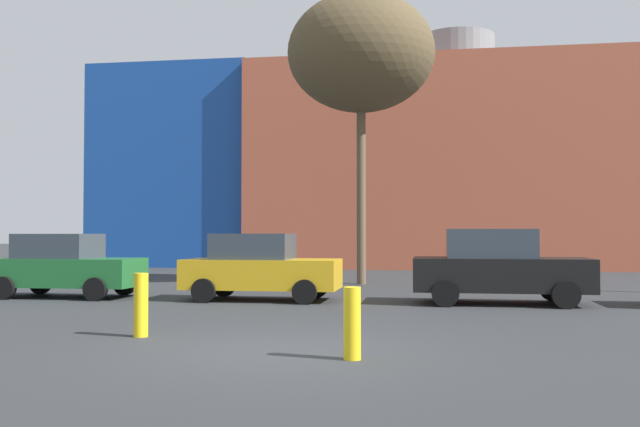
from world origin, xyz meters
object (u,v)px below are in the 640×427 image
(bollard_yellow_0, at_px, (352,323))
(parked_car_3, at_px, (498,267))
(parked_car_2, at_px, (260,267))
(bare_tree_0, at_px, (361,54))
(bollard_yellow_1, at_px, (141,305))
(parked_car_1, at_px, (64,266))

(bollard_yellow_0, bearing_deg, parked_car_3, 71.90)
(parked_car_2, bearing_deg, bollard_yellow_0, -67.77)
(parked_car_2, relative_size, parked_car_3, 0.94)
(parked_car_2, distance_m, bollard_yellow_0, 8.87)
(bollard_yellow_0, bearing_deg, bare_tree_0, 95.27)
(parked_car_2, bearing_deg, bare_tree_0, 72.03)
(bollard_yellow_0, height_order, bollard_yellow_1, bollard_yellow_1)
(parked_car_2, xyz_separation_m, parked_car_3, (6.03, 0.00, 0.05))
(bollard_yellow_0, bearing_deg, parked_car_1, 137.04)
(parked_car_1, height_order, bare_tree_0, bare_tree_0)
(parked_car_3, height_order, bollard_yellow_1, parked_car_3)
(parked_car_1, xyz_separation_m, bollard_yellow_1, (5.06, -6.63, -0.32))
(bollard_yellow_0, bearing_deg, bollard_yellow_1, 157.22)
(bare_tree_0, bearing_deg, bollard_yellow_0, -84.73)
(parked_car_1, height_order, parked_car_3, parked_car_3)
(parked_car_1, bearing_deg, bollard_yellow_0, -42.96)
(parked_car_1, bearing_deg, parked_car_3, 0.00)
(parked_car_3, relative_size, bare_tree_0, 0.43)
(bare_tree_0, bearing_deg, bollard_yellow_1, -100.65)
(parked_car_1, bearing_deg, bare_tree_0, 39.81)
(bare_tree_0, relative_size, bollard_yellow_1, 9.37)
(parked_car_1, bearing_deg, parked_car_2, 0.00)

